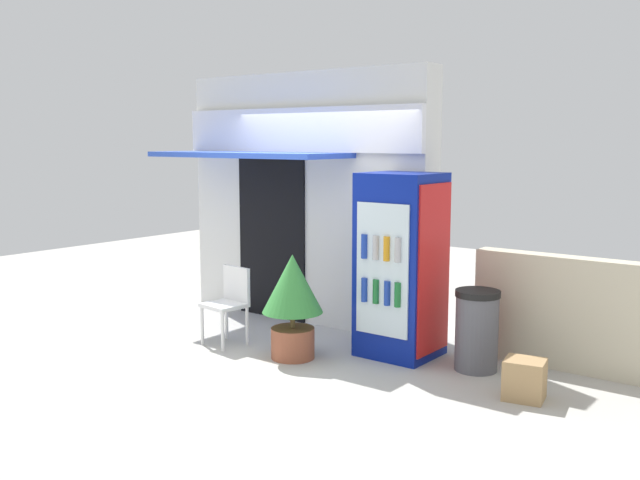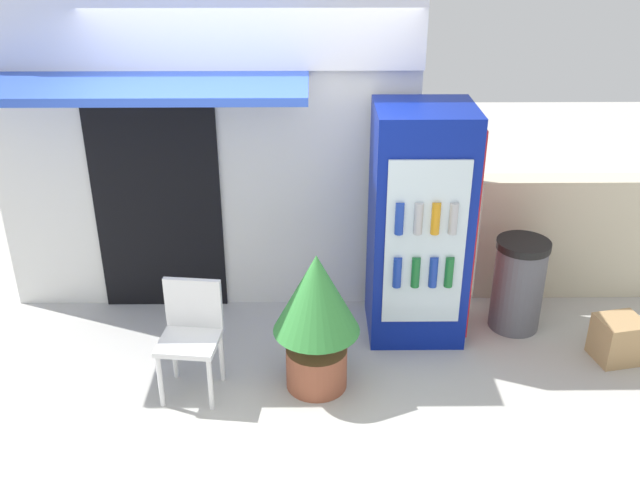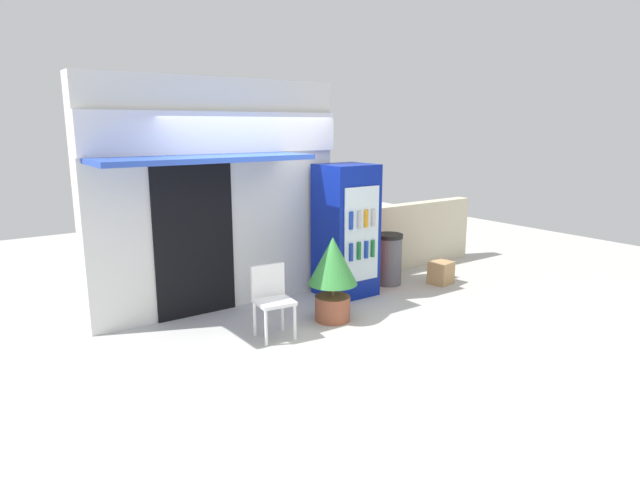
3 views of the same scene
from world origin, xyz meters
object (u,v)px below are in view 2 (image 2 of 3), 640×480
at_px(potted_plant_near_shop, 316,310).
at_px(trash_bin, 518,284).
at_px(drink_cooler, 420,225).
at_px(plastic_chair, 191,329).
at_px(cardboard_box, 618,339).

bearing_deg(potted_plant_near_shop, trash_bin, 25.29).
relative_size(drink_cooler, trash_bin, 2.39).
relative_size(drink_cooler, potted_plant_near_shop, 1.76).
bearing_deg(potted_plant_near_shop, plastic_chair, -179.56).
height_order(plastic_chair, potted_plant_near_shop, potted_plant_near_shop).
distance_m(potted_plant_near_shop, cardboard_box, 2.37).
bearing_deg(drink_cooler, trash_bin, 1.38).
bearing_deg(trash_bin, drink_cooler, -178.62).
distance_m(plastic_chair, cardboard_box, 3.22).
relative_size(potted_plant_near_shop, cardboard_box, 3.07).
bearing_deg(plastic_chair, cardboard_box, 5.58).
height_order(plastic_chair, trash_bin, plastic_chair).
relative_size(potted_plant_near_shop, trash_bin, 1.36).
xyz_separation_m(drink_cooler, plastic_chair, (-1.68, -0.76, -0.44)).
bearing_deg(cardboard_box, trash_bin, 144.87).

